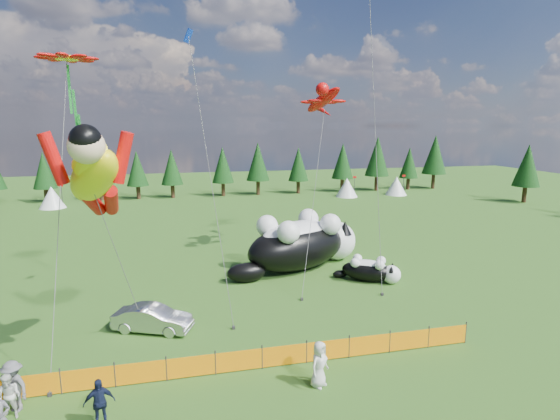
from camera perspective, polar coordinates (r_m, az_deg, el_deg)
The scene contains 15 objects.
ground at distance 22.59m, azimuth -6.44°, elevation -16.37°, with size 160.00×160.00×0.00m, color #153B0A.
safety_fence at distance 19.74m, azimuth -5.37°, elevation -19.01°, with size 22.06×0.06×1.10m.
tree_line at distance 65.32m, azimuth -11.24°, elevation 5.15°, with size 90.00×4.00×8.00m, color black, non-canonical shape.
festival_tents at distance 62.05m, azimuth -0.77°, elevation 2.65°, with size 50.00×3.20×2.80m, color white, non-canonical shape.
cat_large at distance 32.18m, azimuth 3.01°, elevation -4.23°, with size 10.63×7.10×4.07m.
cat_small at distance 30.33m, azimuth 11.71°, elevation -7.65°, with size 4.13×3.19×1.66m.
car at distance 23.86m, azimuth -16.30°, elevation -13.46°, with size 1.40×4.00×1.32m, color #B2B3B7.
spectator_b at distance 19.49m, azimuth -31.88°, elevation -20.00°, with size 0.82×0.48×1.68m, color silver.
spectator_c at distance 17.68m, azimuth -22.55°, elevation -22.25°, with size 1.05×0.54×1.79m, color #131A36.
spectator_d at distance 19.75m, azimuth -31.47°, elevation -19.06°, with size 1.28×0.66×1.97m, color #5A595E.
spectator_e at distance 18.60m, azimuth 5.14°, elevation -19.43°, with size 0.93×0.61×1.90m, color silver.
superhero_kite at distance 19.14m, azimuth -23.18°, elevation 4.04°, with size 6.46×6.90×11.05m.
gecko_kite at distance 35.23m, azimuth 5.63°, elevation 14.08°, with size 6.72×13.13×16.04m.
flower_kite at distance 24.17m, azimuth -26.06°, elevation 17.00°, with size 3.08×8.17×14.89m.
diamond_kite_a at distance 24.59m, azimuth -11.56°, elevation 19.58°, with size 2.00×4.04×15.76m.
Camera 1 is at (-2.18, -19.97, 10.34)m, focal length 28.00 mm.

